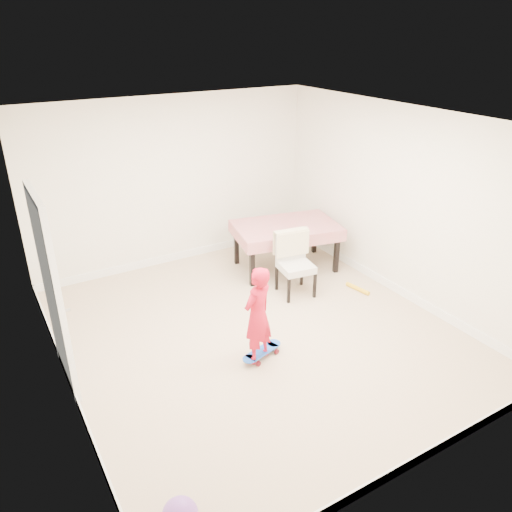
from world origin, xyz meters
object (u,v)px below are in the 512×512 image
dining_table (286,246)px  skateboard (262,353)px  dining_chair (296,265)px  child (258,318)px

dining_table → skateboard: 2.39m
dining_chair → child: size_ratio=0.79×
dining_chair → child: 1.67m
dining_chair → skateboard: size_ratio=1.60×
dining_table → skateboard: (-1.53, -1.81, -0.32)m
dining_chair → skateboard: bearing=-130.3°
dining_chair → skateboard: (-1.18, -1.04, -0.41)m
skateboard → child: 0.54m
dining_chair → skateboard: 1.63m
dining_chair → skateboard: dining_chair is taller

